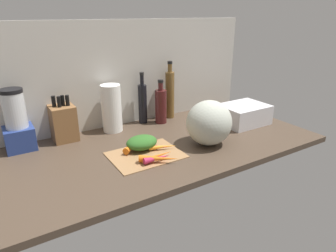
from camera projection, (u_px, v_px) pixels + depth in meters
ground_plane at (155, 147)px, 153.95cm from camera, size 170.00×80.00×3.00cm
wall_back at (121, 74)px, 173.24cm from camera, size 170.00×3.00×60.00cm
cutting_board at (146, 155)px, 141.81cm from camera, size 33.37×25.27×0.80cm
carrot_0 at (157, 158)px, 134.11cm from camera, size 13.05×3.79×3.00cm
carrot_1 at (152, 146)px, 147.23cm from camera, size 13.21×13.65×2.53cm
carrot_2 at (146, 144)px, 148.57cm from camera, size 14.38×3.91×3.35cm
carrot_3 at (157, 156)px, 137.25cm from camera, size 16.36×3.33×2.12cm
carrot_4 at (163, 147)px, 146.22cm from camera, size 13.63×6.65×2.36cm
carrot_5 at (159, 159)px, 133.39cm from camera, size 16.82×12.40×3.32cm
carrot_6 at (133, 144)px, 147.73cm from camera, size 14.84×13.72×3.25cm
carrot_greens_pile at (142, 142)px, 145.87cm from camera, size 15.67×12.05×6.63cm
winter_squash at (209, 123)px, 150.40cm from camera, size 23.43×22.38×22.96cm
knife_block at (63, 122)px, 156.65cm from camera, size 12.10×14.26×24.14cm
blender_appliance at (17, 124)px, 144.18cm from camera, size 13.58×13.58×30.41cm
paper_towel_roll at (112, 108)px, 166.79cm from camera, size 10.95×10.95×26.64cm
bottle_0 at (143, 103)px, 179.64cm from camera, size 5.24×5.24×30.91cm
bottle_1 at (161, 105)px, 180.20cm from camera, size 7.01×7.01×26.53cm
bottle_2 at (170, 94)px, 187.65cm from camera, size 5.61×5.61×35.82cm
dish_rack at (243, 114)px, 180.83cm from camera, size 27.69×21.68×11.51cm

